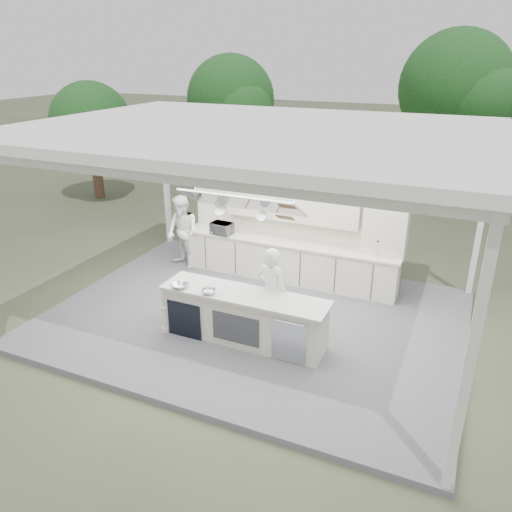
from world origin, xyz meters
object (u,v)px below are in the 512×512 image
at_px(demo_island, 243,317).
at_px(head_chef, 271,293).
at_px(sous_chef, 183,232).
at_px(back_counter, 288,260).

distance_m(demo_island, head_chef, 0.68).
relative_size(head_chef, sous_chef, 0.98).
xyz_separation_m(back_counter, sous_chef, (-2.60, -0.35, 0.42)).
distance_m(demo_island, back_counter, 2.82).
height_order(back_counter, sous_chef, sous_chef).
relative_size(back_counter, head_chef, 2.90).
distance_m(head_chef, sous_chef, 3.79).
bearing_deg(demo_island, head_chef, 44.33).
relative_size(demo_island, sous_chef, 1.74).
xyz_separation_m(back_counter, head_chef, (0.57, -2.43, 0.40)).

